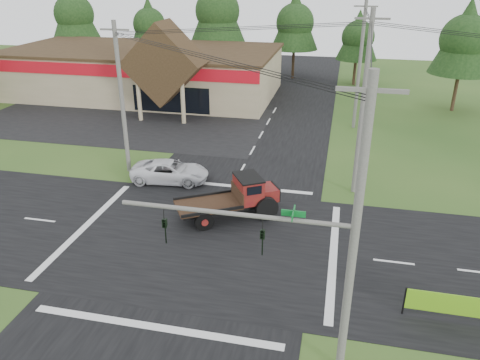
# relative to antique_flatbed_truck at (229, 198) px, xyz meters

# --- Properties ---
(ground) EXTENTS (120.00, 120.00, 0.00)m
(ground) POSITION_rel_antique_flatbed_truck_xyz_m (-0.78, -2.76, -1.26)
(ground) COLOR #2B4E1C
(ground) RESTS_ON ground
(road_ns) EXTENTS (12.00, 120.00, 0.02)m
(road_ns) POSITION_rel_antique_flatbed_truck_xyz_m (-0.78, -2.76, -1.25)
(road_ns) COLOR black
(road_ns) RESTS_ON ground
(road_ew) EXTENTS (120.00, 12.00, 0.02)m
(road_ew) POSITION_rel_antique_flatbed_truck_xyz_m (-0.78, -2.76, -1.25)
(road_ew) COLOR black
(road_ew) RESTS_ON ground
(parking_apron) EXTENTS (28.00, 14.00, 0.02)m
(parking_apron) POSITION_rel_antique_flatbed_truck_xyz_m (-14.78, 16.24, -1.25)
(parking_apron) COLOR black
(parking_apron) RESTS_ON ground
(cvs_building) EXTENTS (30.40, 18.20, 9.19)m
(cvs_building) POSITION_rel_antique_flatbed_truck_xyz_m (-16.49, 26.81, 1.51)
(cvs_building) COLOR #9B8D69
(cvs_building) RESTS_ON ground
(traffic_signal_mast) EXTENTS (8.12, 0.24, 7.00)m
(traffic_signal_mast) POSITION_rel_antique_flatbed_truck_xyz_m (5.03, -10.26, 3.16)
(traffic_signal_mast) COLOR #595651
(traffic_signal_mast) RESTS_ON ground
(utility_pole_nr) EXTENTS (2.00, 0.30, 11.00)m
(utility_pole_nr) POSITION_rel_antique_flatbed_truck_xyz_m (6.72, -10.26, 4.37)
(utility_pole_nr) COLOR #595651
(utility_pole_nr) RESTS_ON ground
(utility_pole_nw) EXTENTS (2.00, 0.30, 10.50)m
(utility_pole_nw) POSITION_rel_antique_flatbed_truck_xyz_m (-8.78, 5.24, 4.12)
(utility_pole_nw) COLOR #595651
(utility_pole_nw) RESTS_ON ground
(utility_pole_ne) EXTENTS (2.00, 0.30, 11.50)m
(utility_pole_ne) POSITION_rel_antique_flatbed_truck_xyz_m (7.22, 5.24, 4.63)
(utility_pole_ne) COLOR #595651
(utility_pole_ne) RESTS_ON ground
(utility_pole_n) EXTENTS (2.00, 0.30, 11.20)m
(utility_pole_n) POSITION_rel_antique_flatbed_truck_xyz_m (7.22, 19.24, 4.47)
(utility_pole_n) COLOR #595651
(utility_pole_n) RESTS_ON ground
(tree_row_a) EXTENTS (6.72, 6.72, 12.12)m
(tree_row_a) POSITION_rel_antique_flatbed_truck_xyz_m (-30.78, 37.24, 6.78)
(tree_row_a) COLOR #332316
(tree_row_a) RESTS_ON ground
(tree_row_b) EXTENTS (5.60, 5.60, 10.10)m
(tree_row_b) POSITION_rel_antique_flatbed_truck_xyz_m (-20.78, 39.24, 5.44)
(tree_row_b) COLOR #332316
(tree_row_b) RESTS_ON ground
(tree_row_c) EXTENTS (7.28, 7.28, 13.13)m
(tree_row_c) POSITION_rel_antique_flatbed_truck_xyz_m (-10.78, 38.24, 7.46)
(tree_row_c) COLOR #332316
(tree_row_c) RESTS_ON ground
(tree_row_d) EXTENTS (6.16, 6.16, 11.11)m
(tree_row_d) POSITION_rel_antique_flatbed_truck_xyz_m (-0.78, 39.24, 6.11)
(tree_row_d) COLOR #332316
(tree_row_d) RESTS_ON ground
(tree_row_e) EXTENTS (5.04, 5.04, 9.09)m
(tree_row_e) POSITION_rel_antique_flatbed_truck_xyz_m (7.22, 37.24, 4.77)
(tree_row_e) COLOR #332316
(tree_row_e) RESTS_ON ground
(tree_side_ne) EXTENTS (6.16, 6.16, 11.11)m
(tree_side_ne) POSITION_rel_antique_flatbed_truck_xyz_m (17.22, 27.24, 6.11)
(tree_side_ne) COLOR #332316
(tree_side_ne) RESTS_ON ground
(antique_flatbed_truck) EXTENTS (6.37, 5.10, 2.53)m
(antique_flatbed_truck) POSITION_rel_antique_flatbed_truck_xyz_m (0.00, 0.00, 0.00)
(antique_flatbed_truck) COLOR #610D14
(antique_flatbed_truck) RESTS_ON ground
(roadside_banner) EXTENTS (4.03, 0.15, 1.38)m
(roadside_banner) POSITION_rel_antique_flatbed_truck_xyz_m (11.23, -6.69, -0.58)
(roadside_banner) COLOR #63A616
(roadside_banner) RESTS_ON ground
(white_pickup) EXTENTS (5.51, 2.98, 1.47)m
(white_pickup) POSITION_rel_antique_flatbed_truck_xyz_m (-5.20, 4.17, -0.53)
(white_pickup) COLOR white
(white_pickup) RESTS_ON ground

